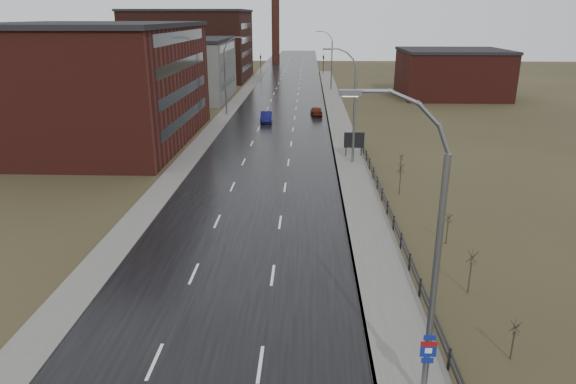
# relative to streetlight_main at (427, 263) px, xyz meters

# --- Properties ---
(road) EXTENTS (14.00, 300.00, 0.06)m
(road) POSITION_rel_streetlight_main_xyz_m (-8.47, 58.00, -6.03)
(road) COLOR black
(road) RESTS_ON ground
(sidewalk_right) EXTENTS (3.20, 180.00, 0.18)m
(sidewalk_right) POSITION_rel_streetlight_main_xyz_m (0.13, 33.00, -5.97)
(sidewalk_right) COLOR #595651
(sidewalk_right) RESTS_ON ground
(curb_right) EXTENTS (0.16, 180.00, 0.18)m
(curb_right) POSITION_rel_streetlight_main_xyz_m (-1.39, 33.00, -5.97)
(curb_right) COLOR slate
(curb_right) RESTS_ON ground
(sidewalk_left) EXTENTS (2.40, 260.00, 0.12)m
(sidewalk_left) POSITION_rel_streetlight_main_xyz_m (-16.67, 58.00, -6.00)
(sidewalk_left) COLOR #595651
(sidewalk_left) RESTS_ON ground
(warehouse_near) EXTENTS (22.44, 28.56, 13.50)m
(warehouse_near) POSITION_rel_streetlight_main_xyz_m (-29.46, 43.00, 0.70)
(warehouse_near) COLOR #471914
(warehouse_near) RESTS_ON ground
(warehouse_mid) EXTENTS (16.32, 20.40, 10.50)m
(warehouse_mid) POSITION_rel_streetlight_main_xyz_m (-26.46, 76.00, -0.80)
(warehouse_mid) COLOR slate
(warehouse_mid) RESTS_ON ground
(warehouse_far) EXTENTS (26.52, 24.48, 15.50)m
(warehouse_far) POSITION_rel_streetlight_main_xyz_m (-31.47, 106.00, 1.70)
(warehouse_far) COLOR #331611
(warehouse_far) RESTS_ON ground
(building_right) EXTENTS (18.36, 16.32, 8.50)m
(building_right) POSITION_rel_streetlight_main_xyz_m (21.83, 80.00, -1.80)
(building_right) COLOR #471914
(building_right) RESTS_ON ground
(smokestack) EXTENTS (2.70, 2.70, 30.70)m
(smokestack) POSITION_rel_streetlight_main_xyz_m (-14.47, 148.00, 9.44)
(smokestack) COLOR #331611
(smokestack) RESTS_ON ground
(streetlight_main) EXTENTS (3.91, 0.29, 12.11)m
(streetlight_main) POSITION_rel_streetlight_main_xyz_m (0.00, 0.00, 0.00)
(streetlight_main) COLOR slate
(streetlight_main) RESTS_ON ground
(streetlight_right_mid) EXTENTS (3.36, 0.28, 11.35)m
(streetlight_right_mid) POSITION_rel_streetlight_main_xyz_m (0.03, 34.00, -0.22)
(streetlight_right_mid) COLOR slate
(streetlight_right_mid) RESTS_ON ground
(streetlight_left) EXTENTS (3.36, 0.28, 11.35)m
(streetlight_left) POSITION_rel_streetlight_main_xyz_m (-16.17, 60.00, -0.22)
(streetlight_left) COLOR slate
(streetlight_left) RESTS_ON ground
(streetlight_right_far) EXTENTS (3.36, 0.28, 11.35)m
(streetlight_right_far) POSITION_rel_streetlight_main_xyz_m (0.03, 88.00, -0.22)
(streetlight_right_far) COLOR slate
(streetlight_right_far) RESTS_ON ground
(guardrail) EXTENTS (0.10, 53.05, 1.10)m
(guardrail) POSITION_rel_streetlight_main_xyz_m (1.83, 16.32, -5.35)
(guardrail) COLOR black
(guardrail) RESTS_ON ground
(shrub_b) EXTENTS (0.46, 0.48, 1.90)m
(shrub_b) POSITION_rel_streetlight_main_xyz_m (4.76, 2.86, -5.05)
(shrub_b) COLOR #382D23
(shrub_b) RESTS_ON ground
(shrub_c) EXTENTS (0.59, 0.62, 2.50)m
(shrub_c) POSITION_rel_streetlight_main_xyz_m (4.56, 8.54, -4.73)
(shrub_c) COLOR #382D23
(shrub_c) RESTS_ON ground
(shrub_d) EXTENTS (0.51, 0.54, 2.16)m
(shrub_d) POSITION_rel_streetlight_main_xyz_m (4.95, 14.85, -4.91)
(shrub_d) COLOR #382D23
(shrub_d) RESTS_ON ground
(shrub_e) EXTENTS (0.65, 0.69, 2.76)m
(shrub_e) POSITION_rel_streetlight_main_xyz_m (3.50, 24.62, -4.59)
(shrub_e) COLOR #382D23
(shrub_e) RESTS_ON ground
(shrub_f) EXTENTS (0.46, 0.48, 1.91)m
(shrub_f) POSITION_rel_streetlight_main_xyz_m (4.61, 30.79, -5.04)
(shrub_f) COLOR #382D23
(shrub_f) RESTS_ON ground
(billboard) EXTENTS (2.12, 0.17, 2.71)m
(billboard) POSITION_rel_streetlight_main_xyz_m (0.63, 36.42, -4.26)
(billboard) COLOR black
(billboard) RESTS_ON ground
(traffic_light_left) EXTENTS (0.58, 2.73, 5.30)m
(traffic_light_left) POSITION_rel_streetlight_main_xyz_m (-16.47, 118.00, -1.46)
(traffic_light_left) COLOR black
(traffic_light_left) RESTS_ON ground
(traffic_light_right) EXTENTS (0.58, 2.73, 5.30)m
(traffic_light_right) POSITION_rel_streetlight_main_xyz_m (-0.47, 118.00, -1.46)
(traffic_light_right) COLOR black
(traffic_light_right) RESTS_ON ground
(car_near) EXTENTS (1.77, 4.57, 1.48)m
(car_near) POSITION_rel_streetlight_main_xyz_m (-10.04, 54.62, -5.32)
(car_near) COLOR #0D0C40
(car_near) RESTS_ON ground
(car_far) EXTENTS (1.86, 4.13, 1.38)m
(car_far) POSITION_rel_streetlight_main_xyz_m (-2.97, 60.08, -5.37)
(car_far) COLOR #52190D
(car_far) RESTS_ON ground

